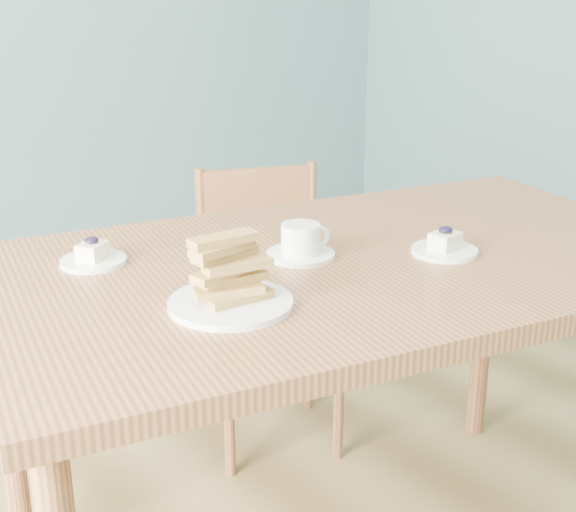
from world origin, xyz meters
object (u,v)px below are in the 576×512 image
(coffee_cup, at_px, (301,243))
(biscotti_plate, at_px, (230,282))
(dining_table, at_px, (348,292))
(cheesecake_plate_near, at_px, (445,247))
(cheesecake_plate_far, at_px, (93,257))
(dining_chair, at_px, (268,308))

(coffee_cup, distance_m, biscotti_plate, 0.30)
(dining_table, bearing_deg, biscotti_plate, -156.82)
(cheesecake_plate_near, bearing_deg, coffee_cup, 145.06)
(coffee_cup, bearing_deg, biscotti_plate, -135.19)
(cheesecake_plate_far, distance_m, biscotti_plate, 0.38)
(dining_chair, height_order, biscotti_plate, biscotti_plate)
(cheesecake_plate_far, xyz_separation_m, coffee_cup, (0.36, -0.24, 0.02))
(dining_table, distance_m, biscotti_plate, 0.38)
(dining_chair, distance_m, coffee_cup, 0.76)
(dining_table, height_order, cheesecake_plate_far, cheesecake_plate_far)
(cheesecake_plate_near, height_order, cheesecake_plate_far, cheesecake_plate_near)
(dining_table, bearing_deg, cheesecake_plate_near, -18.97)
(dining_table, distance_m, coffee_cup, 0.15)
(cheesecake_plate_near, bearing_deg, dining_table, 147.28)
(dining_table, height_order, coffee_cup, coffee_cup)
(dining_table, xyz_separation_m, dining_chair, (0.25, 0.61, -0.31))
(cheesecake_plate_far, height_order, coffee_cup, coffee_cup)
(dining_chair, distance_m, biscotti_plate, 1.00)
(cheesecake_plate_far, xyz_separation_m, biscotti_plate, (0.09, -0.37, 0.03))
(dining_table, xyz_separation_m, cheesecake_plate_near, (0.18, -0.11, 0.10))
(dining_chair, xyz_separation_m, cheesecake_plate_far, (-0.69, -0.30, 0.40))
(cheesecake_plate_far, bearing_deg, dining_chair, 23.28)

